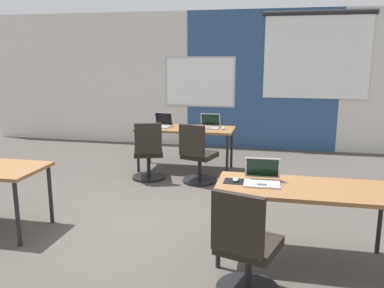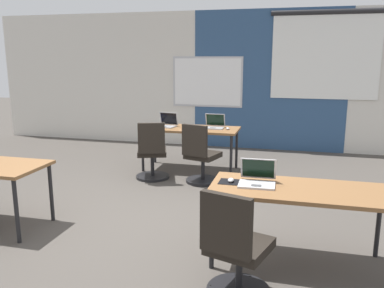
% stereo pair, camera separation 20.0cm
% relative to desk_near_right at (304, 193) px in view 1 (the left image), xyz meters
% --- Properties ---
extents(ground_plane, '(24.00, 24.00, 0.00)m').
position_rel_desk_near_right_xyz_m(ground_plane, '(-1.75, 0.60, -0.66)').
color(ground_plane, '#47423D').
extents(back_wall_assembly, '(10.00, 0.27, 2.80)m').
position_rel_desk_near_right_xyz_m(back_wall_assembly, '(-1.70, 4.80, 0.75)').
color(back_wall_assembly, silver).
rests_on(back_wall_assembly, ground).
extents(desk_near_right, '(1.60, 0.70, 0.72)m').
position_rel_desk_near_right_xyz_m(desk_near_right, '(0.00, 0.00, 0.00)').
color(desk_near_right, brown).
rests_on(desk_near_right, ground).
extents(desk_far_center, '(1.60, 0.70, 0.72)m').
position_rel_desk_near_right_xyz_m(desk_far_center, '(-1.75, 2.80, 0.00)').
color(desk_far_center, brown).
rests_on(desk_far_center, ground).
extents(laptop_near_right_inner, '(0.34, 0.32, 0.23)m').
position_rel_desk_near_right_xyz_m(laptop_near_right_inner, '(-0.38, 0.03, 0.11)').
color(laptop_near_right_inner, '#B7B7BC').
rests_on(laptop_near_right_inner, desk_near_right).
extents(mousepad_near_right_inner, '(0.22, 0.19, 0.00)m').
position_rel_desk_near_right_xyz_m(mousepad_near_right_inner, '(-0.63, 0.03, 0.06)').
color(mousepad_near_right_inner, black).
rests_on(mousepad_near_right_inner, desk_near_right).
extents(mouse_near_right_inner, '(0.06, 0.10, 0.03)m').
position_rel_desk_near_right_xyz_m(mouse_near_right_inner, '(-0.63, 0.03, 0.08)').
color(mouse_near_right_inner, '#B2B2B7').
rests_on(mouse_near_right_inner, mousepad_near_right_inner).
extents(chair_near_right_inner, '(0.55, 0.60, 0.92)m').
position_rel_desk_near_right_xyz_m(chair_near_right_inner, '(-0.47, -0.72, -0.28)').
color(chair_near_right_inner, black).
rests_on(chair_near_right_inner, ground).
extents(laptop_far_right, '(0.33, 0.30, 0.23)m').
position_rel_desk_near_right_xyz_m(laptop_far_right, '(-1.36, 2.88, 0.11)').
color(laptop_far_right, '#9E9EA3').
rests_on(laptop_far_right, desk_far_center).
extents(mouse_far_right, '(0.08, 0.11, 0.03)m').
position_rel_desk_near_right_xyz_m(mouse_far_right, '(-1.12, 2.80, 0.08)').
color(mouse_far_right, '#B2B2B7').
rests_on(mouse_far_right, desk_far_center).
extents(chair_far_right, '(0.55, 0.60, 0.92)m').
position_rel_desk_near_right_xyz_m(chair_far_right, '(-1.41, 2.11, -0.28)').
color(chair_far_right, black).
rests_on(chair_far_right, ground).
extents(laptop_far_left, '(0.37, 0.34, 0.23)m').
position_rel_desk_near_right_xyz_m(laptop_far_left, '(-2.17, 2.82, 0.11)').
color(laptop_far_left, '#9E9EA3').
rests_on(laptop_far_left, desk_far_center).
extents(mousepad_far_left, '(0.22, 0.19, 0.00)m').
position_rel_desk_near_right_xyz_m(mousepad_far_left, '(-2.40, 2.75, 0.06)').
color(mousepad_far_left, navy).
rests_on(mousepad_far_left, desk_far_center).
extents(mouse_far_left, '(0.09, 0.11, 0.03)m').
position_rel_desk_near_right_xyz_m(mouse_far_left, '(-2.40, 2.75, 0.08)').
color(mouse_far_left, '#B2B2B7').
rests_on(mouse_far_left, mousepad_far_left).
extents(chair_far_left, '(0.56, 0.61, 0.92)m').
position_rel_desk_near_right_xyz_m(chair_far_left, '(-2.18, 2.12, -0.28)').
color(chair_far_left, black).
rests_on(chair_far_left, ground).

